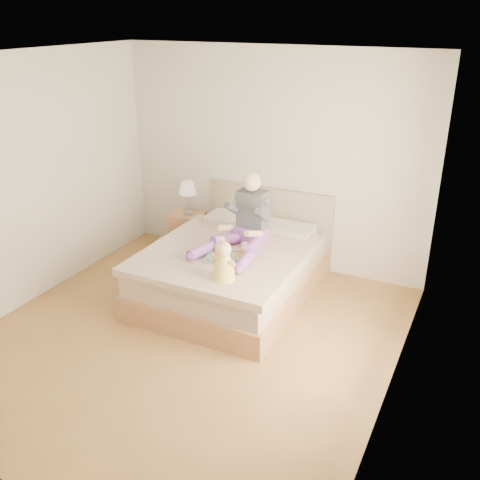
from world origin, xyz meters
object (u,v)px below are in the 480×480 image
at_px(nightstand, 188,232).
at_px(tray, 227,256).
at_px(bed, 234,267).
at_px(baby, 224,264).
at_px(adult, 245,225).

height_order(nightstand, tray, tray).
relative_size(bed, baby, 5.46).
bearing_deg(adult, bed, -157.83).
xyz_separation_m(bed, baby, (0.28, -0.79, 0.46)).
bearing_deg(adult, baby, -74.78).
relative_size(nightstand, baby, 1.34).
bearing_deg(nightstand, tray, -54.29).
bearing_deg(nightstand, baby, -59.02).
distance_m(nightstand, baby, 2.17).
distance_m(bed, nightstand, 1.37).
distance_m(adult, tray, 0.47).
bearing_deg(baby, nightstand, 127.41).
distance_m(tray, baby, 0.47).
height_order(adult, baby, adult).
bearing_deg(tray, baby, -77.79).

